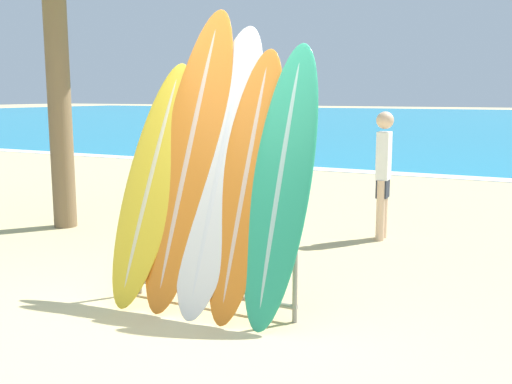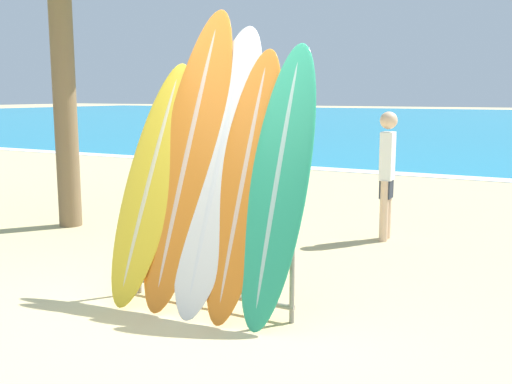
% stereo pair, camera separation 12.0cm
% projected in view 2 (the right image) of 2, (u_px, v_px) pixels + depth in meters
% --- Properties ---
extents(ground_plane, '(160.00, 160.00, 0.00)m').
position_uv_depth(ground_plane, '(188.00, 320.00, 4.66)').
color(ground_plane, tan).
extents(surfboard_rack, '(1.52, 0.04, 0.83)m').
position_uv_depth(surfboard_rack, '(210.00, 254.00, 4.88)').
color(surfboard_rack, gray).
rests_on(surfboard_rack, ground_plane).
extents(surfboard_slot_0, '(0.54, 1.02, 2.03)m').
position_uv_depth(surfboard_slot_0, '(152.00, 180.00, 5.13)').
color(surfboard_slot_0, yellow).
rests_on(surfboard_slot_0, ground_plane).
extents(surfboard_slot_1, '(0.59, 1.12, 2.49)m').
position_uv_depth(surfboard_slot_1, '(189.00, 153.00, 5.03)').
color(surfboard_slot_1, orange).
rests_on(surfboard_slot_1, ground_plane).
extents(surfboard_slot_2, '(0.58, 1.09, 2.33)m').
position_uv_depth(surfboard_slot_2, '(219.00, 165.00, 4.87)').
color(surfboard_slot_2, silver).
rests_on(surfboard_slot_2, ground_plane).
extents(surfboard_slot_3, '(0.49, 0.92, 2.12)m').
position_uv_depth(surfboard_slot_3, '(244.00, 181.00, 4.72)').
color(surfboard_slot_3, orange).
rests_on(surfboard_slot_3, ground_plane).
extents(surfboard_slot_4, '(0.49, 0.88, 2.16)m').
position_uv_depth(surfboard_slot_4, '(279.00, 182.00, 4.56)').
color(surfboard_slot_4, '#289E70').
rests_on(surfboard_slot_4, ground_plane).
extents(person_near_water, '(0.21, 0.26, 1.54)m').
position_uv_depth(person_near_water, '(387.00, 171.00, 7.10)').
color(person_near_water, beige).
rests_on(person_near_water, ground_plane).
extents(person_mid_beach, '(0.26, 0.21, 1.54)m').
position_uv_depth(person_mid_beach, '(221.00, 163.00, 7.91)').
color(person_mid_beach, tan).
rests_on(person_mid_beach, ground_plane).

